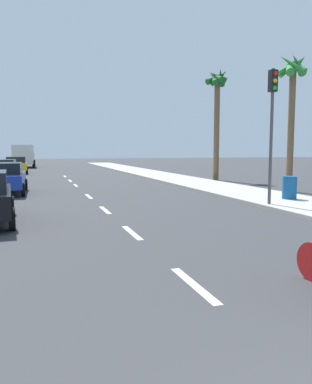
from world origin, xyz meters
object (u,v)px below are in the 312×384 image
(parked_car_silver, at_px, (4,170))
(traffic_signal, at_px, (272,112))
(delivery_truck, at_px, (24,155))
(parked_car_blue, at_px, (5,177))
(trash_bin_near, at_px, (289,188))
(palm_tree_mid, at_px, (292,86))
(parked_car_yellow, at_px, (16,165))
(palm_tree_far, at_px, (217,96))

(parked_car_silver, relative_size, traffic_signal, 0.78)
(delivery_truck, bearing_deg, parked_car_blue, -88.85)
(parked_car_blue, xyz_separation_m, traffic_signal, (9.98, -7.95, 2.77))
(delivery_truck, bearing_deg, trash_bin_near, -71.59)
(palm_tree_mid, distance_m, trash_bin_near, 6.55)
(parked_car_blue, bearing_deg, parked_car_silver, 95.62)
(parked_car_blue, distance_m, traffic_signal, 13.05)
(parked_car_yellow, xyz_separation_m, palm_tree_mid, (14.46, -21.16, 4.62))
(trash_bin_near, bearing_deg, parked_car_silver, 131.16)
(parked_car_yellow, bearing_deg, parked_car_silver, -93.53)
(parked_car_yellow, relative_size, trash_bin_near, 4.68)
(parked_car_silver, xyz_separation_m, delivery_truck, (0.74, 23.81, 0.67))
(parked_car_yellow, bearing_deg, palm_tree_mid, -57.27)
(delivery_truck, height_order, trash_bin_near, delivery_truck)
(parked_car_silver, bearing_deg, trash_bin_near, -46.79)
(parked_car_silver, bearing_deg, delivery_truck, 90.26)
(parked_car_silver, relative_size, delivery_truck, 0.65)
(palm_tree_mid, distance_m, traffic_signal, 6.60)
(parked_car_yellow, bearing_deg, traffic_signal, -70.12)
(parked_car_silver, distance_m, delivery_truck, 23.83)
(parked_car_blue, bearing_deg, palm_tree_far, 20.39)
(delivery_truck, bearing_deg, traffic_signal, -74.37)
(palm_tree_far, bearing_deg, palm_tree_mid, -88.30)
(parked_car_silver, xyz_separation_m, trash_bin_near, (12.23, -13.99, -0.22))
(trash_bin_near, bearing_deg, palm_tree_far, 78.69)
(delivery_truck, bearing_deg, palm_tree_far, -60.54)
(palm_tree_mid, bearing_deg, delivery_truck, 112.35)
(delivery_truck, distance_m, traffic_signal, 40.15)
(parked_car_yellow, height_order, traffic_signal, traffic_signal)
(palm_tree_mid, xyz_separation_m, trash_bin_near, (-2.59, -3.57, -4.84))
(palm_tree_mid, relative_size, trash_bin_near, 7.63)
(palm_tree_far, height_order, trash_bin_near, palm_tree_far)
(parked_car_silver, height_order, delivery_truck, delivery_truck)
(palm_tree_far, bearing_deg, parked_car_silver, 171.21)
(palm_tree_mid, bearing_deg, trash_bin_near, -125.93)
(parked_car_silver, height_order, palm_tree_mid, palm_tree_mid)
(parked_car_blue, height_order, palm_tree_mid, palm_tree_mid)
(palm_tree_far, bearing_deg, traffic_signal, -107.50)
(delivery_truck, bearing_deg, parked_car_yellow, -90.18)
(parked_car_yellow, xyz_separation_m, traffic_signal, (10.17, -25.82, 2.77))
(parked_car_silver, xyz_separation_m, palm_tree_mid, (14.82, -10.42, 4.62))
(palm_tree_far, bearing_deg, delivery_truck, 117.96)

